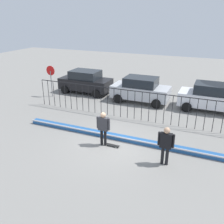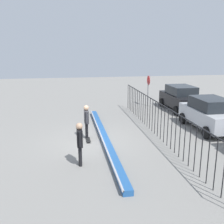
{
  "view_description": "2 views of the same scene",
  "coord_description": "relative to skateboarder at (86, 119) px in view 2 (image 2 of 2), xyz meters",
  "views": [
    {
      "loc": [
        4.46,
        -10.41,
        6.31
      ],
      "look_at": [
        -0.29,
        0.68,
        1.51
      ],
      "focal_mm": 39.89,
      "sensor_mm": 36.0,
      "label": 1
    },
    {
      "loc": [
        12.76,
        -1.13,
        4.69
      ],
      "look_at": [
        -0.27,
        1.13,
        1.41
      ],
      "focal_mm": 41.44,
      "sensor_mm": 36.0,
      "label": 2
    }
  ],
  "objects": [
    {
      "name": "ground_plane",
      "position": [
        0.38,
        0.22,
        -1.08
      ],
      "size": [
        60.0,
        60.0,
        0.0
      ],
      "primitive_type": "plane",
      "color": "gray"
    },
    {
      "name": "bowl_coping_ledge",
      "position": [
        0.38,
        0.88,
        -0.96
      ],
      "size": [
        11.0,
        0.4,
        0.27
      ],
      "color": "#235699",
      "rests_on": "ground"
    },
    {
      "name": "perimeter_fence",
      "position": [
        0.38,
        3.81,
        0.08
      ],
      "size": [
        14.04,
        0.04,
        1.89
      ],
      "color": "black",
      "rests_on": "ground"
    },
    {
      "name": "skateboarder",
      "position": [
        0.0,
        0.0,
        0.0
      ],
      "size": [
        0.73,
        0.27,
        1.8
      ],
      "rotation": [
        0.0,
        0.0,
        -0.33
      ],
      "color": "black",
      "rests_on": "ground"
    },
    {
      "name": "skateboard",
      "position": [
        0.44,
        0.04,
        -1.02
      ],
      "size": [
        0.8,
        0.2,
        0.07
      ],
      "rotation": [
        0.0,
        0.0,
        -0.06
      ],
      "color": "black",
      "rests_on": "ground"
    },
    {
      "name": "camera_operator",
      "position": [
        3.24,
        -0.52,
        0.01
      ],
      "size": [
        0.73,
        0.27,
        1.81
      ],
      "rotation": [
        0.0,
        0.0,
        3.04
      ],
      "color": "black",
      "rests_on": "ground"
    },
    {
      "name": "parked_car_black",
      "position": [
        -5.22,
        7.64,
        -0.11
      ],
      "size": [
        4.3,
        2.12,
        1.9
      ],
      "rotation": [
        0.0,
        0.0,
        -0.0
      ],
      "color": "black",
      "rests_on": "ground"
    },
    {
      "name": "parked_car_silver",
      "position": [
        -0.27,
        7.21,
        -0.11
      ],
      "size": [
        4.3,
        2.12,
        1.9
      ],
      "rotation": [
        0.0,
        0.0,
        -0.02
      ],
      "color": "#B7BABF",
      "rests_on": "ground"
    },
    {
      "name": "stop_sign",
      "position": [
        -7.21,
        5.65,
        0.54
      ],
      "size": [
        0.76,
        0.07,
        2.5
      ],
      "color": "slate",
      "rests_on": "ground"
    }
  ]
}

